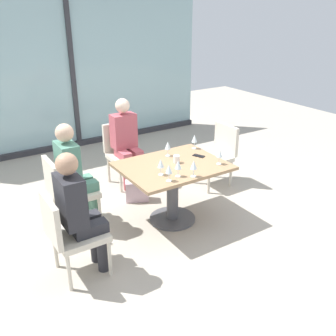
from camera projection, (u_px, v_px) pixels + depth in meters
ground_plane at (172, 219)px, 4.65m from camera, size 12.00×12.00×0.00m
window_wall_backdrop at (73, 80)px, 6.64m from camera, size 5.12×0.10×2.70m
dining_table_main at (173, 179)px, 4.43m from camera, size 1.19×0.93×0.73m
chair_near_window at (123, 150)px, 5.46m from camera, size 0.46×0.51×0.87m
chair_far_left at (67, 189)px, 4.30m from camera, size 0.50×0.46×0.87m
chair_side_end at (69, 231)px, 3.50m from camera, size 0.50×0.46×0.87m
chair_far_right at (217, 152)px, 5.40m from camera, size 0.50×0.46×0.87m
person_near_window at (126, 139)px, 5.29m from camera, size 0.34×0.39×1.26m
person_far_left at (74, 171)px, 4.27m from camera, size 0.39×0.34×1.26m
person_side_end at (78, 209)px, 3.48m from camera, size 0.39×0.34×1.26m
wine_glass_0 at (194, 139)px, 4.80m from camera, size 0.07×0.07×0.18m
wine_glass_1 at (194, 165)px, 4.00m from camera, size 0.07×0.07×0.18m
wine_glass_2 at (168, 146)px, 4.56m from camera, size 0.07×0.07×0.18m
wine_glass_3 at (161, 164)px, 4.04m from camera, size 0.07×0.07×0.18m
wine_glass_4 at (220, 153)px, 4.32m from camera, size 0.07×0.07×0.18m
wine_glass_5 at (178, 165)px, 4.01m from camera, size 0.07×0.07×0.18m
wine_glass_6 at (169, 169)px, 3.90m from camera, size 0.07×0.07×0.18m
coffee_cup at (177, 159)px, 4.39m from camera, size 0.08×0.08×0.09m
cell_phone_on_table at (199, 156)px, 4.60m from camera, size 0.12×0.16×0.01m
handbag_0 at (137, 191)px, 5.05m from camera, size 0.34×0.28×0.28m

